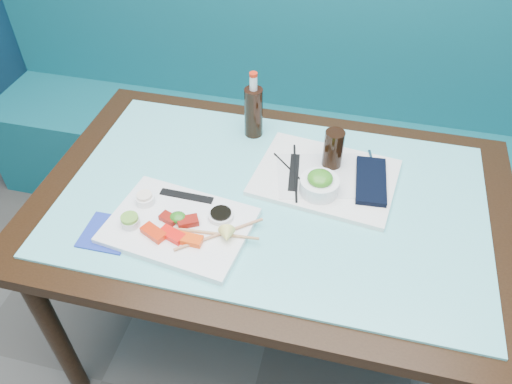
% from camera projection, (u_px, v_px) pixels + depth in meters
% --- Properties ---
extents(booth_bench, '(3.00, 0.56, 1.17)m').
position_uv_depth(booth_bench, '(309.00, 134.00, 2.32)').
color(booth_bench, '#105D67').
rests_on(booth_bench, ground).
extents(dining_table, '(1.40, 0.90, 0.75)m').
position_uv_depth(dining_table, '(272.00, 218.00, 1.53)').
color(dining_table, black).
rests_on(dining_table, ground).
extents(glass_top, '(1.22, 0.76, 0.01)m').
position_uv_depth(glass_top, '(273.00, 197.00, 1.47)').
color(glass_top, '#69D1D3').
rests_on(glass_top, dining_table).
extents(sashimi_plate, '(0.41, 0.32, 0.02)m').
position_uv_depth(sashimi_plate, '(179.00, 226.00, 1.36)').
color(sashimi_plate, white).
rests_on(sashimi_plate, glass_top).
extents(salmon_left, '(0.08, 0.06, 0.02)m').
position_uv_depth(salmon_left, '(154.00, 233.00, 1.32)').
color(salmon_left, red).
rests_on(salmon_left, sashimi_plate).
extents(salmon_mid, '(0.08, 0.06, 0.02)m').
position_uv_depth(salmon_mid, '(172.00, 235.00, 1.32)').
color(salmon_mid, '#F91209').
rests_on(salmon_mid, sashimi_plate).
extents(salmon_right, '(0.07, 0.04, 0.02)m').
position_uv_depth(salmon_right, '(189.00, 239.00, 1.30)').
color(salmon_right, '#FF450A').
rests_on(salmon_right, sashimi_plate).
extents(tuna_left, '(0.06, 0.04, 0.02)m').
position_uv_depth(tuna_left, '(169.00, 218.00, 1.36)').
color(tuna_left, maroon).
rests_on(tuna_left, sashimi_plate).
extents(tuna_right, '(0.07, 0.06, 0.02)m').
position_uv_depth(tuna_right, '(188.00, 221.00, 1.35)').
color(tuna_right, maroon).
rests_on(tuna_right, sashimi_plate).
extents(seaweed_garnish, '(0.05, 0.05, 0.02)m').
position_uv_depth(seaweed_garnish, '(178.00, 217.00, 1.36)').
color(seaweed_garnish, '#2B771B').
rests_on(seaweed_garnish, sashimi_plate).
extents(ramekin_wasabi, '(0.05, 0.05, 0.02)m').
position_uv_depth(ramekin_wasabi, '(130.00, 222.00, 1.35)').
color(ramekin_wasabi, white).
rests_on(ramekin_wasabi, sashimi_plate).
extents(wasabi_fill, '(0.05, 0.05, 0.01)m').
position_uv_depth(wasabi_fill, '(129.00, 218.00, 1.34)').
color(wasabi_fill, '#67A836').
rests_on(wasabi_fill, ramekin_wasabi).
extents(ramekin_ginger, '(0.06, 0.06, 0.02)m').
position_uv_depth(ramekin_ginger, '(145.00, 199.00, 1.41)').
color(ramekin_ginger, white).
rests_on(ramekin_ginger, sashimi_plate).
extents(ginger_fill, '(0.05, 0.05, 0.01)m').
position_uv_depth(ginger_fill, '(144.00, 195.00, 1.40)').
color(ginger_fill, '#FFEAD1').
rests_on(ginger_fill, ramekin_ginger).
extents(soy_dish, '(0.08, 0.08, 0.01)m').
position_uv_depth(soy_dish, '(221.00, 215.00, 1.37)').
color(soy_dish, white).
rests_on(soy_dish, sashimi_plate).
extents(soy_fill, '(0.07, 0.07, 0.01)m').
position_uv_depth(soy_fill, '(221.00, 213.00, 1.36)').
color(soy_fill, black).
rests_on(soy_fill, soy_dish).
extents(lemon_wedge, '(0.05, 0.05, 0.05)m').
position_uv_depth(lemon_wedge, '(227.00, 235.00, 1.30)').
color(lemon_wedge, '#EBE56F').
rests_on(lemon_wedge, sashimi_plate).
extents(chopstick_sleeve, '(0.16, 0.03, 0.00)m').
position_uv_depth(chopstick_sleeve, '(186.00, 196.00, 1.43)').
color(chopstick_sleeve, black).
rests_on(chopstick_sleeve, sashimi_plate).
extents(wooden_chopstick_a, '(0.23, 0.03, 0.01)m').
position_uv_depth(wooden_chopstick_a, '(216.00, 234.00, 1.33)').
color(wooden_chopstick_a, tan).
rests_on(wooden_chopstick_a, sashimi_plate).
extents(wooden_chopstick_b, '(0.20, 0.17, 0.01)m').
position_uv_depth(wooden_chopstick_b, '(219.00, 234.00, 1.32)').
color(wooden_chopstick_b, tan).
rests_on(wooden_chopstick_b, sashimi_plate).
extents(serving_tray, '(0.45, 0.36, 0.02)m').
position_uv_depth(serving_tray, '(325.00, 177.00, 1.51)').
color(serving_tray, white).
rests_on(serving_tray, glass_top).
extents(paper_placemat, '(0.33, 0.27, 0.00)m').
position_uv_depth(paper_placemat, '(326.00, 175.00, 1.51)').
color(paper_placemat, silver).
rests_on(paper_placemat, serving_tray).
extents(seaweed_bowl, '(0.14, 0.14, 0.05)m').
position_uv_depth(seaweed_bowl, '(319.00, 186.00, 1.44)').
color(seaweed_bowl, white).
rests_on(seaweed_bowl, serving_tray).
extents(seaweed_salad, '(0.08, 0.08, 0.04)m').
position_uv_depth(seaweed_salad, '(320.00, 178.00, 1.42)').
color(seaweed_salad, '#37841E').
rests_on(seaweed_salad, seaweed_bowl).
extents(cola_glass, '(0.07, 0.07, 0.12)m').
position_uv_depth(cola_glass, '(333.00, 149.00, 1.50)').
color(cola_glass, black).
rests_on(cola_glass, serving_tray).
extents(navy_pouch, '(0.10, 0.21, 0.02)m').
position_uv_depth(navy_pouch, '(371.00, 181.00, 1.48)').
color(navy_pouch, black).
rests_on(navy_pouch, serving_tray).
extents(fork, '(0.03, 0.08, 0.01)m').
position_uv_depth(fork, '(371.00, 159.00, 1.55)').
color(fork, silver).
rests_on(fork, serving_tray).
extents(black_chopstick_a, '(0.15, 0.15, 0.01)m').
position_uv_depth(black_chopstick_a, '(293.00, 172.00, 1.51)').
color(black_chopstick_a, black).
rests_on(black_chopstick_a, serving_tray).
extents(black_chopstick_b, '(0.06, 0.26, 0.01)m').
position_uv_depth(black_chopstick_b, '(295.00, 172.00, 1.51)').
color(black_chopstick_b, black).
rests_on(black_chopstick_b, serving_tray).
extents(tray_sleeve, '(0.05, 0.17, 0.00)m').
position_uv_depth(tray_sleeve, '(294.00, 172.00, 1.51)').
color(tray_sleeve, black).
rests_on(tray_sleeve, serving_tray).
extents(cola_bottle_body, '(0.06, 0.06, 0.17)m').
position_uv_depth(cola_bottle_body, '(254.00, 112.00, 1.63)').
color(cola_bottle_body, black).
rests_on(cola_bottle_body, glass_top).
extents(cola_bottle_neck, '(0.03, 0.03, 0.05)m').
position_uv_depth(cola_bottle_neck, '(253.00, 83.00, 1.55)').
color(cola_bottle_neck, white).
rests_on(cola_bottle_neck, cola_bottle_body).
extents(cola_bottle_cap, '(0.03, 0.03, 0.01)m').
position_uv_depth(cola_bottle_cap, '(253.00, 74.00, 1.53)').
color(cola_bottle_cap, red).
rests_on(cola_bottle_cap, cola_bottle_neck).
extents(blue_napkin, '(0.13, 0.13, 0.01)m').
position_uv_depth(blue_napkin, '(107.00, 233.00, 1.36)').
color(blue_napkin, '#1B3099').
rests_on(blue_napkin, glass_top).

